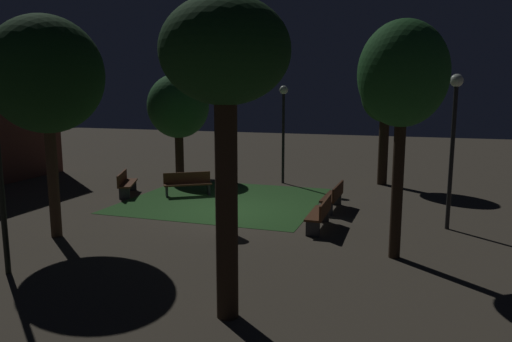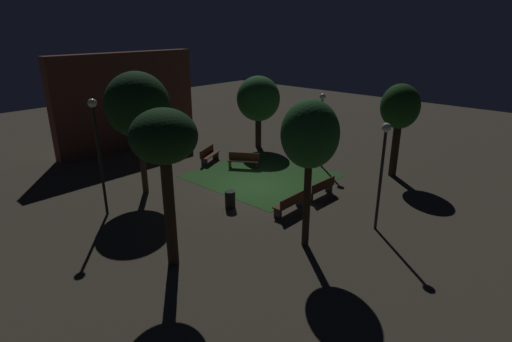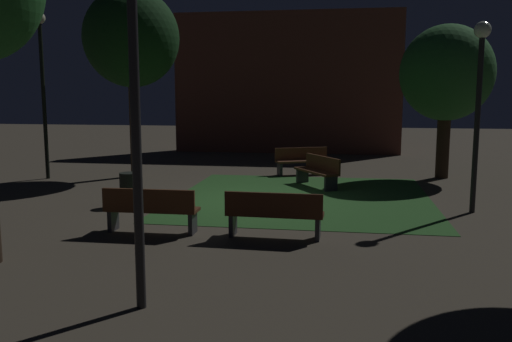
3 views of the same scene
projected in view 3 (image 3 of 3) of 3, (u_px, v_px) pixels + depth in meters
ground_plane at (243, 201)px, 13.35m from camera, size 60.00×60.00×0.00m
grass_lawn at (302, 197)px, 13.88m from camera, size 6.44×6.80×0.01m
bench_path_side at (151, 208)px, 10.27m from camera, size 1.80×0.50×0.88m
bench_near_trees at (274, 213)px, 9.90m from camera, size 1.81×0.53×0.88m
bench_front_right at (318, 170)px, 15.38m from camera, size 1.39×1.77×0.88m
bench_lawn_edge at (302, 160)px, 17.74m from camera, size 1.84×1.16×0.88m
tree_right_canopy at (447, 74)px, 16.60m from camera, size 2.84×2.84×4.76m
tree_back_right at (131, 39)px, 16.79m from camera, size 2.98×2.98×5.90m
lamp_post_path_center at (42, 69)px, 16.46m from camera, size 0.36×0.36×5.09m
lamp_post_near_wall at (479, 83)px, 11.71m from camera, size 0.36×0.36×4.19m
lamp_post_plaza_east at (134, 63)px, 6.32m from camera, size 0.36×0.36×4.42m
trash_bin at (130, 189)px, 12.83m from camera, size 0.47×0.47×0.79m
building_wall_backdrop at (286, 83)px, 23.94m from camera, size 10.06×0.80×6.21m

